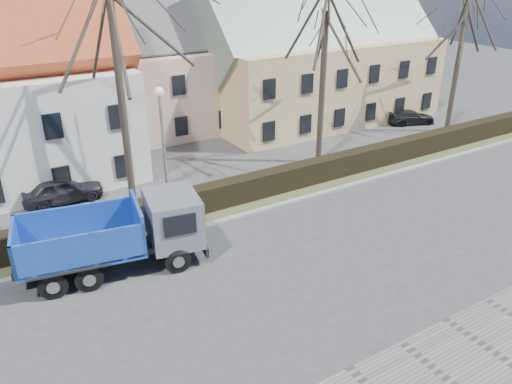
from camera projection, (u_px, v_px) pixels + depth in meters
ground at (251, 275)px, 20.19m from camera, size 120.00×120.00×0.00m
curb_far at (201, 226)px, 23.72m from camera, size 80.00×0.30×0.12m
grass_strip at (187, 213)px, 24.97m from camera, size 80.00×3.00×0.10m
hedge at (188, 204)px, 24.56m from camera, size 60.00×0.90×1.30m
building_pink at (156, 76)px, 35.86m from camera, size 10.80×8.80×8.00m
building_yellow at (315, 63)px, 39.07m from camera, size 18.80×10.80×8.50m
tree_1 at (120, 84)px, 23.15m from camera, size 9.20×9.20×12.65m
tree_2 at (323, 74)px, 29.14m from camera, size 8.00×8.00×11.00m
tree_3 at (458, 60)px, 34.89m from camera, size 7.60×7.60×10.45m
dump_truck at (106, 238)px, 19.89m from camera, size 7.91×4.05×3.02m
streetlight at (164, 152)px, 23.93m from camera, size 0.50×0.50×6.43m
cart_frame at (164, 241)px, 22.06m from camera, size 0.72×0.54×0.59m
parked_car_a at (62, 190)px, 26.02m from camera, size 4.08×1.75×1.37m
parked_car_b at (411, 117)px, 38.51m from camera, size 3.96×2.65×1.07m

